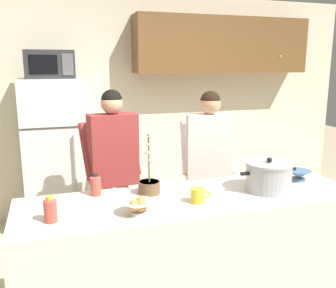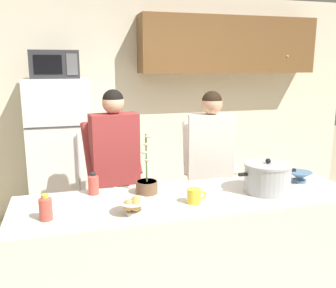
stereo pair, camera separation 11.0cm
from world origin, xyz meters
name	(u,v)px [view 1 (the left image)]	position (x,y,z in m)	size (l,w,h in m)	color
back_wall_unit	(145,92)	(0.25, 2.25, 1.45)	(6.00, 0.48, 2.60)	beige
kitchen_island	(192,259)	(0.00, 0.00, 0.46)	(2.30, 0.68, 0.92)	silver
refrigerator	(56,156)	(-0.84, 1.85, 0.82)	(0.64, 0.68, 1.65)	white
microwave	(50,64)	(-0.84, 1.83, 1.79)	(0.48, 0.37, 0.28)	#2D2D30
person_near_pot	(113,160)	(-0.38, 0.90, 0.98)	(0.52, 0.45, 1.59)	#726656
person_by_sink	(209,158)	(0.45, 0.75, 0.97)	(0.55, 0.50, 1.57)	#726656
cooking_pot	(268,176)	(0.55, -0.04, 1.02)	(0.44, 0.32, 0.24)	#ADAFB5
coffee_mug	(198,195)	(-0.01, -0.10, 0.97)	(0.13, 0.09, 0.10)	yellow
bread_bowl	(138,206)	(-0.42, -0.17, 0.97)	(0.19, 0.19, 0.10)	white
empty_bowl	(299,175)	(0.90, 0.09, 0.97)	(0.18, 0.18, 0.08)	#4C7299
bottle_near_edge	(96,185)	(-0.62, 0.24, 0.99)	(0.07, 0.07, 0.15)	#D84C3F
bottle_mid_counter	(50,209)	(-0.91, -0.12, 1.00)	(0.07, 0.07, 0.15)	#D84C3F
potted_orchid	(149,185)	(-0.26, 0.16, 0.98)	(0.15, 0.15, 0.42)	brown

